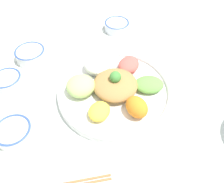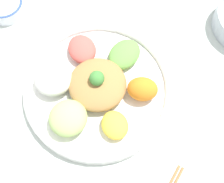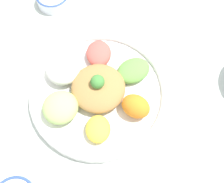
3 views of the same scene
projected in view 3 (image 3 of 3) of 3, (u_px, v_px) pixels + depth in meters
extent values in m
plane|color=silver|center=(92.00, 95.00, 0.78)|extent=(2.40, 2.40, 0.00)
cylinder|color=white|center=(99.00, 93.00, 0.77)|extent=(0.40, 0.40, 0.02)
torus|color=white|center=(99.00, 91.00, 0.76)|extent=(0.40, 0.40, 0.02)
ellipsoid|color=#6BAD4C|center=(133.00, 70.00, 0.77)|extent=(0.11, 0.09, 0.04)
ellipsoid|color=#E55B51|center=(99.00, 53.00, 0.79)|extent=(0.12, 0.12, 0.04)
ellipsoid|color=white|center=(63.00, 70.00, 0.76)|extent=(0.13, 0.13, 0.06)
ellipsoid|color=#B7DB7A|center=(60.00, 107.00, 0.71)|extent=(0.11, 0.11, 0.06)
ellipsoid|color=yellow|center=(98.00, 129.00, 0.69)|extent=(0.10, 0.10, 0.04)
ellipsoid|color=orange|center=(136.00, 106.00, 0.71)|extent=(0.09, 0.10, 0.06)
ellipsoid|color=#AD7F47|center=(98.00, 88.00, 0.74)|extent=(0.15, 0.15, 0.05)
sphere|color=#478E3D|center=(98.00, 82.00, 0.70)|extent=(0.04, 0.04, 0.04)
cube|color=white|center=(93.00, 8.00, 0.91)|extent=(0.05, 0.07, 0.01)
cube|color=white|center=(21.00, 3.00, 0.92)|extent=(0.08, 0.04, 0.01)
ellipsoid|color=white|center=(5.00, 7.00, 0.91)|extent=(0.05, 0.05, 0.01)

